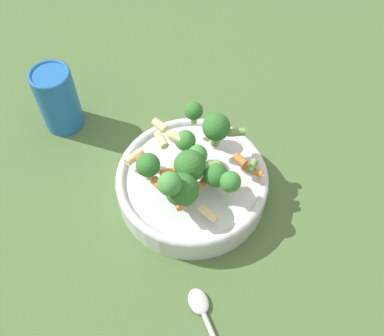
% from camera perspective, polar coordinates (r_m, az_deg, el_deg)
% --- Properties ---
extents(ground_plane, '(3.00, 3.00, 0.00)m').
position_cam_1_polar(ground_plane, '(0.68, -0.00, -3.08)').
color(ground_plane, '#4C6B38').
extents(bowl, '(0.22, 0.22, 0.05)m').
position_cam_1_polar(bowl, '(0.66, -0.00, -1.92)').
color(bowl, silver).
rests_on(bowl, ground_plane).
extents(pasta_salad, '(0.19, 0.16, 0.08)m').
position_cam_1_polar(pasta_salad, '(0.61, -0.08, 0.58)').
color(pasta_salad, '#8CB766').
rests_on(pasta_salad, bowl).
extents(cup, '(0.06, 0.06, 0.11)m').
position_cam_1_polar(cup, '(0.75, -16.72, 8.45)').
color(cup, '#2366B2').
rests_on(cup, ground_plane).
extents(spoon, '(0.18, 0.05, 0.01)m').
position_cam_1_polar(spoon, '(0.60, 2.30, -19.73)').
color(spoon, silver).
rests_on(spoon, ground_plane).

